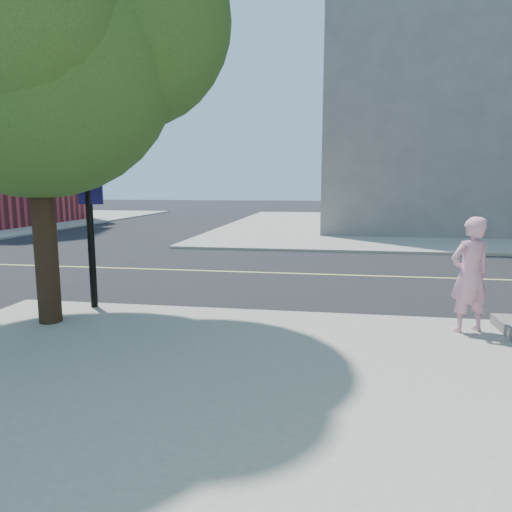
# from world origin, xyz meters

# --- Properties ---
(ground) EXTENTS (140.00, 140.00, 0.00)m
(ground) POSITION_xyz_m (0.00, 0.00, 0.00)
(ground) COLOR black
(ground) RESTS_ON ground
(road_ew) EXTENTS (140.00, 9.00, 0.01)m
(road_ew) POSITION_xyz_m (0.00, 4.50, 0.01)
(road_ew) COLOR black
(road_ew) RESTS_ON ground
(sidewalk_ne) EXTENTS (29.00, 25.00, 0.12)m
(sidewalk_ne) POSITION_xyz_m (13.50, 21.50, 0.06)
(sidewalk_ne) COLOR gray
(sidewalk_ne) RESTS_ON ground
(filler_ne) EXTENTS (18.00, 16.00, 14.00)m
(filler_ne) POSITION_xyz_m (14.00, 22.00, 7.12)
(filler_ne) COLOR slate
(filler_ne) RESTS_ON sidewalk_ne
(man_on_phone) EXTENTS (0.83, 0.69, 1.96)m
(man_on_phone) POSITION_xyz_m (7.84, -0.78, 1.10)
(man_on_phone) COLOR pink
(man_on_phone) RESTS_ON sidewalk_se
(street_tree) EXTENTS (6.14, 5.58, 8.15)m
(street_tree) POSITION_xyz_m (0.64, -1.40, 5.38)
(street_tree) COLOR black
(street_tree) RESTS_ON sidewalk_se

